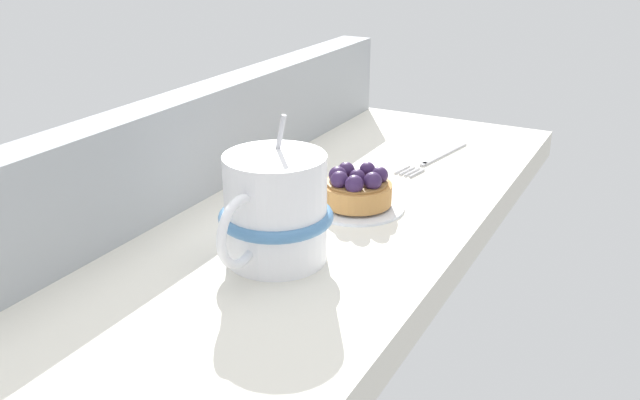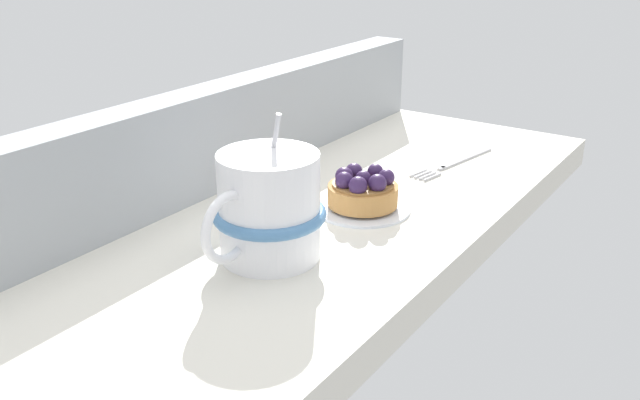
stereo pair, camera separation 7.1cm
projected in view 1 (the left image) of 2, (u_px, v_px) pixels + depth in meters
ground_plane at (312, 227)px, 78.29cm from camera, size 88.69×35.25×3.85cm
window_rail_back at (199, 141)px, 81.88cm from camera, size 86.92×4.94×12.00cm
dessert_plate at (357, 205)px, 78.33cm from camera, size 10.77×10.77×0.64cm
raspberry_tart at (357, 188)px, 77.48cm from camera, size 7.85×7.85×4.20cm
coffee_mug at (275, 210)px, 64.76cm from camera, size 14.57×10.84×13.82cm
dessert_fork at (435, 158)px, 93.69cm from camera, size 16.73×4.58×0.60cm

